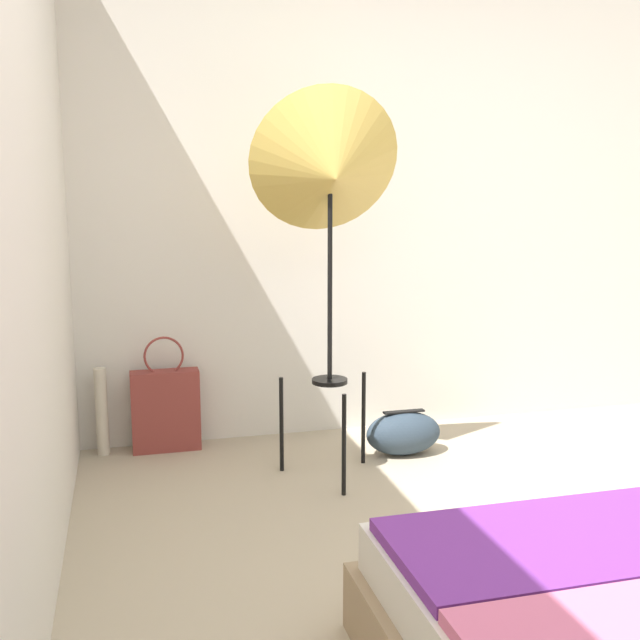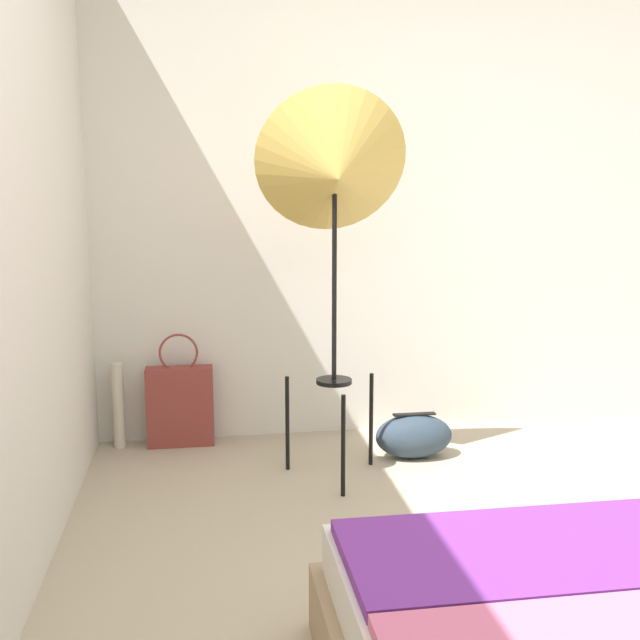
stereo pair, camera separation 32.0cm
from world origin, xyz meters
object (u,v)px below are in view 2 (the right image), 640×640
(duffel_bag, at_px, (414,436))
(paper_roll, at_px, (118,406))
(tote_bag, at_px, (180,405))
(photo_umbrella, at_px, (335,173))

(duffel_bag, xyz_separation_m, paper_roll, (-1.48, 0.38, 0.11))
(tote_bag, relative_size, paper_roll, 1.33)
(paper_roll, bearing_deg, duffel_bag, -14.48)
(tote_bag, height_order, paper_roll, tote_bag)
(tote_bag, relative_size, duffel_bag, 1.53)
(photo_umbrella, height_order, tote_bag, photo_umbrella)
(photo_umbrella, height_order, duffel_bag, photo_umbrella)
(tote_bag, xyz_separation_m, paper_roll, (-0.32, 0.01, 0.01))
(paper_roll, bearing_deg, photo_umbrella, -28.67)
(tote_bag, distance_m, duffel_bag, 1.23)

